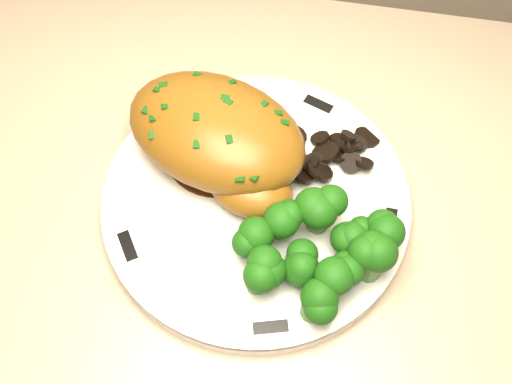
% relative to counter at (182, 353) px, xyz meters
% --- Properties ---
extents(counter, '(2.09, 0.69, 1.02)m').
position_rel_counter_xyz_m(counter, '(0.00, 0.00, 0.00)').
color(counter, brown).
rests_on(counter, ground).
extents(plate, '(0.33, 0.33, 0.02)m').
position_rel_counter_xyz_m(plate, '(0.11, 0.03, 0.46)').
color(plate, silver).
rests_on(plate, counter).
extents(rim_accent_0, '(0.03, 0.02, 0.00)m').
position_rel_counter_xyz_m(rim_accent_0, '(0.15, 0.14, 0.47)').
color(rim_accent_0, black).
rests_on(rim_accent_0, plate).
extents(rim_accent_1, '(0.03, 0.03, 0.00)m').
position_rel_counter_xyz_m(rim_accent_1, '(0.02, 0.11, 0.47)').
color(rim_accent_1, black).
rests_on(rim_accent_1, plate).
extents(rim_accent_2, '(0.02, 0.03, 0.00)m').
position_rel_counter_xyz_m(rim_accent_2, '(0.01, -0.04, 0.47)').
color(rim_accent_2, black).
rests_on(rim_accent_2, plate).
extents(rim_accent_3, '(0.03, 0.02, 0.00)m').
position_rel_counter_xyz_m(rim_accent_3, '(0.14, -0.08, 0.47)').
color(rim_accent_3, black).
rests_on(rim_accent_3, plate).
extents(rim_accent_4, '(0.01, 0.03, 0.00)m').
position_rel_counter_xyz_m(rim_accent_4, '(0.23, 0.03, 0.47)').
color(rim_accent_4, black).
rests_on(rim_accent_4, plate).
extents(gravy_pool, '(0.10, 0.10, 0.00)m').
position_rel_counter_xyz_m(gravy_pool, '(0.07, 0.07, 0.47)').
color(gravy_pool, '#3D1C0B').
rests_on(gravy_pool, plate).
extents(chicken_breast, '(0.20, 0.16, 0.07)m').
position_rel_counter_xyz_m(chicken_breast, '(0.07, 0.07, 0.50)').
color(chicken_breast, brown).
rests_on(chicken_breast, plate).
extents(mushroom_pile, '(0.10, 0.07, 0.03)m').
position_rel_counter_xyz_m(mushroom_pile, '(0.16, 0.08, 0.47)').
color(mushroom_pile, black).
rests_on(mushroom_pile, plate).
extents(broccoli_florets, '(0.14, 0.11, 0.04)m').
position_rel_counter_xyz_m(broccoli_florets, '(0.17, -0.02, 0.49)').
color(broccoli_florets, '#437431').
rests_on(broccoli_florets, plate).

